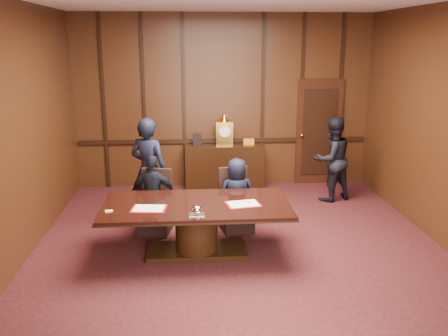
% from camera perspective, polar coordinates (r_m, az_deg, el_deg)
% --- Properties ---
extents(room, '(7.00, 7.04, 3.50)m').
position_cam_1_polar(room, '(6.44, 2.67, 4.04)').
color(room, black).
rests_on(room, ground).
extents(sideboard, '(1.60, 0.45, 1.54)m').
position_cam_1_polar(sideboard, '(9.74, 0.04, 0.39)').
color(sideboard, black).
rests_on(sideboard, ground).
extents(conference_table, '(2.62, 1.32, 0.76)m').
position_cam_1_polar(conference_table, '(6.72, -3.32, -6.30)').
color(conference_table, black).
rests_on(conference_table, ground).
extents(folder_left, '(0.49, 0.38, 0.02)m').
position_cam_1_polar(folder_left, '(6.47, -9.04, -4.85)').
color(folder_left, maroon).
rests_on(folder_left, conference_table).
extents(folder_right, '(0.51, 0.40, 0.02)m').
position_cam_1_polar(folder_right, '(6.57, 2.32, -4.37)').
color(folder_right, maroon).
rests_on(folder_right, conference_table).
extents(inkstand, '(0.20, 0.14, 0.12)m').
position_cam_1_polar(inkstand, '(6.19, -3.30, -5.19)').
color(inkstand, white).
rests_on(inkstand, conference_table).
extents(notepad, '(0.11, 0.09, 0.01)m').
position_cam_1_polar(notepad, '(6.49, -13.68, -5.06)').
color(notepad, '#D3D167').
rests_on(notepad, conference_table).
extents(chair_left, '(0.56, 0.56, 0.99)m').
position_cam_1_polar(chair_left, '(7.63, -8.28, -5.50)').
color(chair_left, black).
rests_on(chair_left, ground).
extents(chair_right, '(0.56, 0.56, 0.99)m').
position_cam_1_polar(chair_right, '(7.64, 1.45, -5.31)').
color(chair_right, black).
rests_on(chair_right, ground).
extents(signatory_left, '(0.77, 0.39, 1.27)m').
position_cam_1_polar(signatory_left, '(7.45, -8.45, -3.25)').
color(signatory_left, black).
rests_on(signatory_left, ground).
extents(signatory_right, '(0.63, 0.45, 1.20)m').
position_cam_1_polar(signatory_right, '(7.47, 1.56, -3.32)').
color(signatory_right, black).
rests_on(signatory_right, ground).
extents(witness_left, '(0.76, 0.65, 1.76)m').
position_cam_1_polar(witness_left, '(7.93, -9.01, -0.27)').
color(witness_left, black).
rests_on(witness_left, ground).
extents(witness_right, '(0.94, 0.85, 1.60)m').
position_cam_1_polar(witness_right, '(9.14, 12.84, 1.04)').
color(witness_right, black).
rests_on(witness_right, ground).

